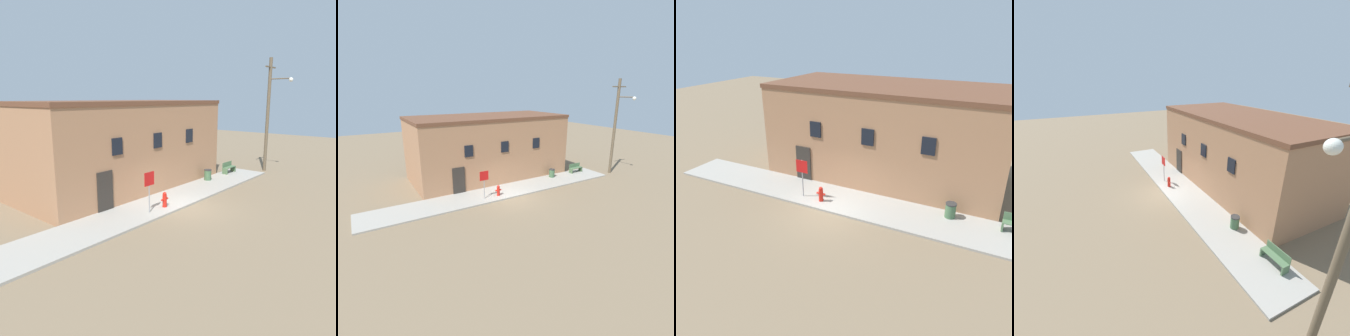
# 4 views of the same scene
# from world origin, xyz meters

# --- Properties ---
(ground_plane) EXTENTS (80.00, 80.00, 0.00)m
(ground_plane) POSITION_xyz_m (0.00, 0.00, 0.00)
(ground_plane) COLOR #7A664C
(sidewalk) EXTENTS (21.26, 2.82, 0.12)m
(sidewalk) POSITION_xyz_m (0.00, 1.41, 0.06)
(sidewalk) COLOR #9E998E
(sidewalk) RESTS_ON ground
(brick_building) EXTENTS (13.95, 6.52, 5.71)m
(brick_building) POSITION_xyz_m (1.01, 6.02, 2.85)
(brick_building) COLOR #A87551
(brick_building) RESTS_ON ground
(fire_hydrant) EXTENTS (0.50, 0.24, 0.83)m
(fire_hydrant) POSITION_xyz_m (-0.76, 0.77, 0.53)
(fire_hydrant) COLOR red
(fire_hydrant) RESTS_ON sidewalk
(stop_sign) EXTENTS (0.70, 0.06, 2.13)m
(stop_sign) POSITION_xyz_m (-1.92, 0.81, 1.61)
(stop_sign) COLOR gray
(stop_sign) RESTS_ON sidewalk
(bench) EXTENTS (1.39, 0.44, 0.85)m
(bench) POSITION_xyz_m (8.76, 2.20, 0.53)
(bench) COLOR #4C6B47
(bench) RESTS_ON sidewalk
(trash_bin) EXTENTS (0.53, 0.53, 0.76)m
(trash_bin) POSITION_xyz_m (5.74, 2.20, 0.50)
(trash_bin) COLOR #426642
(trash_bin) RESTS_ON sidewalk
(utility_pole) EXTENTS (1.80, 1.94, 8.94)m
(utility_pole) POSITION_xyz_m (11.82, 0.45, 4.76)
(utility_pole) COLOR brown
(utility_pole) RESTS_ON ground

